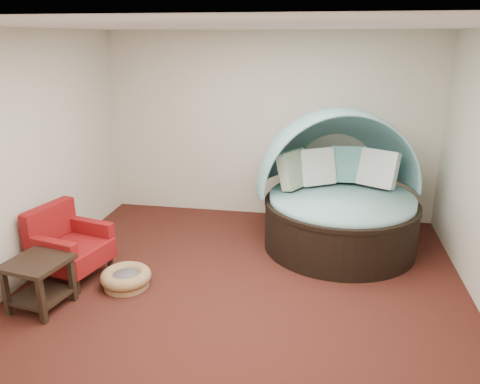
% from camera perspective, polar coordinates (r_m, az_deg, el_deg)
% --- Properties ---
extents(floor, '(5.00, 5.00, 0.00)m').
position_cam_1_polar(floor, '(5.32, 0.11, -12.12)').
color(floor, '#481C14').
rests_on(floor, ground).
extents(wall_back, '(5.00, 0.00, 5.00)m').
position_cam_1_polar(wall_back, '(7.18, 3.62, 7.92)').
color(wall_back, beige).
rests_on(wall_back, floor).
extents(wall_front, '(5.00, 0.00, 5.00)m').
position_cam_1_polar(wall_front, '(2.53, -10.03, -13.00)').
color(wall_front, beige).
rests_on(wall_front, floor).
extents(wall_left, '(0.00, 5.00, 5.00)m').
position_cam_1_polar(wall_left, '(5.74, -25.34, 3.49)').
color(wall_left, beige).
rests_on(wall_left, floor).
extents(ceiling, '(5.00, 5.00, 0.00)m').
position_cam_1_polar(ceiling, '(4.58, 0.13, 19.62)').
color(ceiling, white).
rests_on(ceiling, wall_back).
extents(canopy_daybed, '(2.53, 2.48, 1.84)m').
position_cam_1_polar(canopy_daybed, '(6.31, 12.04, 0.95)').
color(canopy_daybed, black).
rests_on(canopy_daybed, floor).
extents(pet_basket, '(0.76, 0.76, 0.20)m').
position_cam_1_polar(pet_basket, '(5.54, -13.72, -10.14)').
color(pet_basket, olive).
rests_on(pet_basket, floor).
extents(red_armchair, '(0.88, 0.88, 0.86)m').
position_cam_1_polar(red_armchair, '(5.83, -20.24, -6.10)').
color(red_armchair, black).
rests_on(red_armchair, floor).
extents(side_table, '(0.65, 0.65, 0.54)m').
position_cam_1_polar(side_table, '(5.31, -23.34, -9.54)').
color(side_table, black).
rests_on(side_table, floor).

